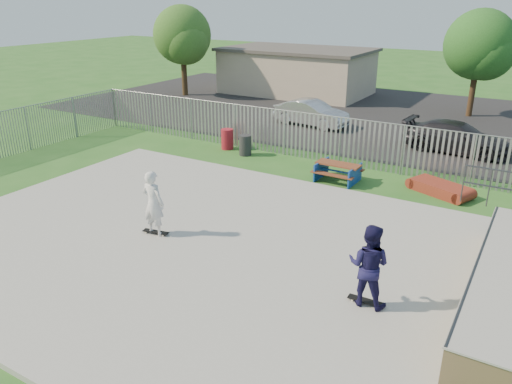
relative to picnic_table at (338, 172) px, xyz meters
The scene contains 17 objects.
ground 7.25m from the picnic_table, 103.99° to the right, with size 120.00×120.00×0.00m, color #296021.
concrete_slab 7.25m from the picnic_table, 103.99° to the right, with size 15.00×12.00×0.15m, color #9F9F9A.
fence 2.63m from the picnic_table, 107.09° to the right, with size 26.04×16.02×2.00m.
picnic_table is the anchor object (origin of this frame).
funbox 3.72m from the picnic_table, ahead, with size 2.17×1.65×0.39m.
trash_bin_red 6.22m from the picnic_table, 166.64° to the left, with size 0.56×0.56×0.93m, color maroon.
trash_bin_grey 4.93m from the picnic_table, 167.85° to the left, with size 0.54×0.54×0.91m, color #262629.
parking_lot 12.11m from the picnic_table, 98.31° to the left, with size 40.00×18.00×0.02m, color black.
car_silver 8.81m from the picnic_table, 121.58° to the left, with size 1.45×4.16×1.37m, color silver.
car_dark 7.04m from the picnic_table, 63.47° to the left, with size 1.90×4.67×1.35m, color black.
building 18.76m from the picnic_table, 121.40° to the left, with size 10.40×6.40×3.20m.
tree_left 20.07m from the picnic_table, 145.47° to the left, with size 3.99×3.99×6.15m.
tree_mid 15.09m from the picnic_table, 80.45° to the left, with size 3.92×3.92×6.05m.
skateboard_a 8.46m from the picnic_table, 63.62° to the right, with size 0.81×0.23×0.08m.
skateboard_b 7.79m from the picnic_table, 110.14° to the right, with size 0.82×0.34×0.08m.
skater_navy 8.49m from the picnic_table, 63.62° to the right, with size 0.94×0.73×1.93m, color #16133D.
skater_white 7.83m from the picnic_table, 110.14° to the right, with size 0.71×0.46×1.93m, color silver.
Camera 1 is at (8.29, -10.03, 6.60)m, focal length 35.00 mm.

